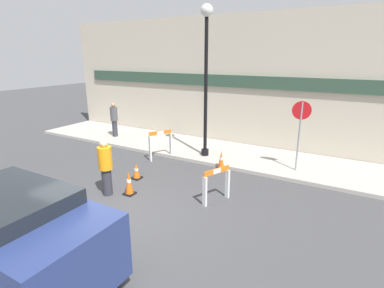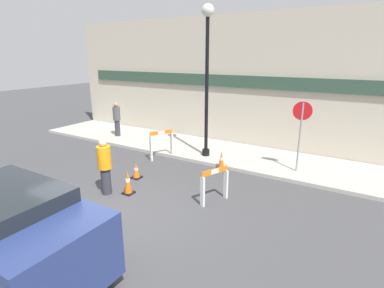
# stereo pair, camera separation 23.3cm
# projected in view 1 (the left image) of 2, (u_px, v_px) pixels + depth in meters

# --- Properties ---
(ground_plane) EXTENTS (60.00, 60.00, 0.00)m
(ground_plane) POSITION_uv_depth(u_px,v_px,m) (111.00, 220.00, 7.33)
(ground_plane) COLOR #424244
(sidewalk_slab) EXTENTS (18.00, 2.91, 0.12)m
(sidewalk_slab) POSITION_uv_depth(u_px,v_px,m) (216.00, 152.00, 12.27)
(sidewalk_slab) COLOR #ADA89E
(sidewalk_slab) RESTS_ON ground_plane
(storefront_facade) EXTENTS (18.00, 0.22, 5.50)m
(storefront_facade) POSITION_uv_depth(u_px,v_px,m) (232.00, 82.00, 12.77)
(storefront_facade) COLOR #BCB29E
(storefront_facade) RESTS_ON ground_plane
(streetlamp_post) EXTENTS (0.44, 0.44, 5.42)m
(streetlamp_post) POSITION_uv_depth(u_px,v_px,m) (206.00, 63.00, 10.65)
(streetlamp_post) COLOR black
(streetlamp_post) RESTS_ON sidewalk_slab
(stop_sign) EXTENTS (0.59, 0.15, 2.34)m
(stop_sign) POSITION_uv_depth(u_px,v_px,m) (300.00, 125.00, 9.71)
(stop_sign) COLOR gray
(stop_sign) RESTS_ON sidewalk_slab
(barricade_0) EXTENTS (0.47, 0.86, 0.98)m
(barricade_0) POSITION_uv_depth(u_px,v_px,m) (216.00, 184.00, 8.09)
(barricade_0) COLOR white
(barricade_0) RESTS_ON ground_plane
(barricade_1) EXTENTS (0.57, 0.87, 1.13)m
(barricade_1) POSITION_uv_depth(u_px,v_px,m) (161.00, 144.00, 11.39)
(barricade_1) COLOR white
(barricade_1) RESTS_ON ground_plane
(traffic_cone_0) EXTENTS (0.30, 0.30, 0.53)m
(traffic_cone_0) POSITION_uv_depth(u_px,v_px,m) (136.00, 171.00, 9.70)
(traffic_cone_0) COLOR black
(traffic_cone_0) RESTS_ON ground_plane
(traffic_cone_1) EXTENTS (0.30, 0.30, 0.71)m
(traffic_cone_1) POSITION_uv_depth(u_px,v_px,m) (221.00, 160.00, 10.44)
(traffic_cone_1) COLOR black
(traffic_cone_1) RESTS_ON ground_plane
(traffic_cone_2) EXTENTS (0.30, 0.30, 0.72)m
(traffic_cone_2) POSITION_uv_depth(u_px,v_px,m) (129.00, 183.00, 8.57)
(traffic_cone_2) COLOR black
(traffic_cone_2) RESTS_ON ground_plane
(person_worker) EXTENTS (0.53, 0.53, 1.66)m
(person_worker) POSITION_uv_depth(u_px,v_px,m) (106.00, 166.00, 8.41)
(person_worker) COLOR #33333D
(person_worker) RESTS_ON ground_plane
(person_pedestrian) EXTENTS (0.46, 0.46, 1.61)m
(person_pedestrian) POSITION_uv_depth(u_px,v_px,m) (114.00, 118.00, 14.10)
(person_pedestrian) COLOR #33333D
(person_pedestrian) RESTS_ON sidewalk_slab
(parked_car_1) EXTENTS (3.84, 1.96, 1.72)m
(parked_car_1) POSITION_uv_depth(u_px,v_px,m) (9.00, 233.00, 5.10)
(parked_car_1) COLOR navy
(parked_car_1) RESTS_ON ground_plane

